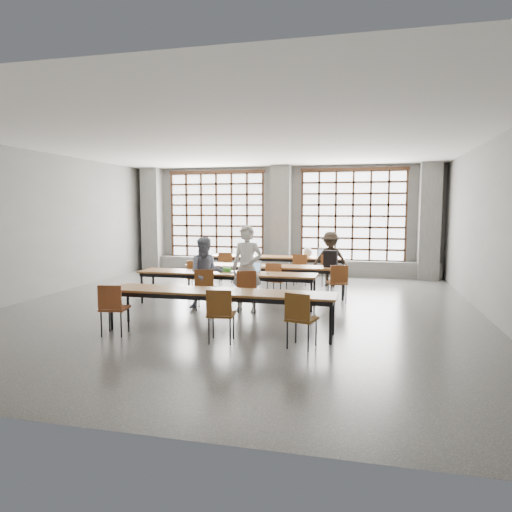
{
  "coord_description": "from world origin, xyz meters",
  "views": [
    {
      "loc": [
        2.6,
        -9.27,
        2.15
      ],
      "look_at": [
        0.31,
        0.4,
        1.1
      ],
      "focal_mm": 32.0,
      "sensor_mm": 36.0,
      "label": 1
    }
  ],
  "objects_px": {
    "desk_row_c": "(227,275)",
    "mouse": "(268,273)",
    "laptop_back": "(323,255)",
    "chair_mid_centre": "(276,277)",
    "student_back": "(330,259)",
    "chair_back_right": "(329,267)",
    "chair_mid_left": "(196,274)",
    "laptop_front": "(252,270)",
    "green_box": "(225,270)",
    "chair_back_mid": "(301,266)",
    "red_pouch": "(115,306)",
    "chair_front_left": "(205,285)",
    "student_male": "(247,268)",
    "chair_mid_right": "(338,280)",
    "student_female": "(206,273)",
    "desk_row_a": "(277,259)",
    "chair_near_left": "(113,304)",
    "chair_back_left": "(226,264)",
    "desk_row_d": "(220,294)",
    "backpack": "(331,259)",
    "plastic_bag": "(308,252)",
    "phone": "(233,273)",
    "chair_front_right": "(246,287)",
    "chair_near_mid": "(220,310)",
    "chair_near_right": "(300,314)",
    "desk_row_b": "(265,268)"
  },
  "relations": [
    {
      "from": "student_back",
      "to": "chair_mid_centre",
      "type": "bearing_deg",
      "value": -112.11
    },
    {
      "from": "desk_row_a",
      "to": "plastic_bag",
      "type": "distance_m",
      "value": 0.93
    },
    {
      "from": "desk_row_a",
      "to": "chair_near_left",
      "type": "xyz_separation_m",
      "value": [
        -1.6,
        -6.39,
        -0.13
      ]
    },
    {
      "from": "laptop_front",
      "to": "mouse",
      "type": "height_order",
      "value": "laptop_front"
    },
    {
      "from": "student_male",
      "to": "chair_mid_right",
      "type": "bearing_deg",
      "value": 40.12
    },
    {
      "from": "chair_mid_left",
      "to": "laptop_front",
      "type": "xyz_separation_m",
      "value": [
        1.57,
        -0.66,
        0.25
      ]
    },
    {
      "from": "laptop_back",
      "to": "green_box",
      "type": "height_order",
      "value": "laptop_back"
    },
    {
      "from": "red_pouch",
      "to": "student_female",
      "type": "bearing_deg",
      "value": 69.39
    },
    {
      "from": "chair_near_left",
      "to": "red_pouch",
      "type": "relative_size",
      "value": 4.4
    },
    {
      "from": "chair_mid_right",
      "to": "chair_near_right",
      "type": "distance_m",
      "value": 3.62
    },
    {
      "from": "laptop_back",
      "to": "chair_mid_centre",
      "type": "bearing_deg",
      "value": -106.45
    },
    {
      "from": "chair_back_right",
      "to": "student_back",
      "type": "distance_m",
      "value": 0.25
    },
    {
      "from": "desk_row_c",
      "to": "chair_mid_centre",
      "type": "height_order",
      "value": "chair_mid_centre"
    },
    {
      "from": "student_back",
      "to": "backpack",
      "type": "height_order",
      "value": "student_back"
    },
    {
      "from": "desk_row_b",
      "to": "chair_mid_centre",
      "type": "bearing_deg",
      "value": -58.76
    },
    {
      "from": "chair_mid_left",
      "to": "green_box",
      "type": "relative_size",
      "value": 3.52
    },
    {
      "from": "chair_front_left",
      "to": "student_male",
      "type": "bearing_deg",
      "value": 8.22
    },
    {
      "from": "chair_mid_left",
      "to": "student_female",
      "type": "bearing_deg",
      "value": -60.8
    },
    {
      "from": "student_male",
      "to": "backpack",
      "type": "xyz_separation_m",
      "value": [
        1.58,
        1.95,
        0.03
      ]
    },
    {
      "from": "chair_back_left",
      "to": "mouse",
      "type": "xyz_separation_m",
      "value": [
        1.87,
        -2.95,
        0.21
      ]
    },
    {
      "from": "chair_back_mid",
      "to": "chair_mid_centre",
      "type": "relative_size",
      "value": 1.0
    },
    {
      "from": "desk_row_b",
      "to": "plastic_bag",
      "type": "distance_m",
      "value": 2.36
    },
    {
      "from": "chair_front_left",
      "to": "student_back",
      "type": "xyz_separation_m",
      "value": [
        2.35,
        3.69,
        0.21
      ]
    },
    {
      "from": "desk_row_c",
      "to": "chair_back_right",
      "type": "distance_m",
      "value": 3.58
    },
    {
      "from": "chair_back_mid",
      "to": "laptop_front",
      "type": "height_order",
      "value": "laptop_front"
    },
    {
      "from": "student_male",
      "to": "chair_near_mid",
      "type": "bearing_deg",
      "value": -81.06
    },
    {
      "from": "desk_row_c",
      "to": "mouse",
      "type": "bearing_deg",
      "value": -1.21
    },
    {
      "from": "chair_mid_left",
      "to": "chair_mid_right",
      "type": "relative_size",
      "value": 1.0
    },
    {
      "from": "desk_row_d",
      "to": "chair_back_left",
      "type": "distance_m",
      "value": 5.35
    },
    {
      "from": "desk_row_c",
      "to": "laptop_front",
      "type": "distance_m",
      "value": 0.58
    },
    {
      "from": "chair_front_right",
      "to": "mouse",
      "type": "xyz_separation_m",
      "value": [
        0.33,
        0.61,
        0.21
      ]
    },
    {
      "from": "desk_row_d",
      "to": "desk_row_a",
      "type": "bearing_deg",
      "value": 90.89
    },
    {
      "from": "chair_mid_centre",
      "to": "red_pouch",
      "type": "bearing_deg",
      "value": -120.91
    },
    {
      "from": "chair_near_left",
      "to": "chair_near_mid",
      "type": "bearing_deg",
      "value": -0.01
    },
    {
      "from": "student_back",
      "to": "chair_back_right",
      "type": "bearing_deg",
      "value": -94.39
    },
    {
      "from": "chair_front_right",
      "to": "student_male",
      "type": "height_order",
      "value": "student_male"
    },
    {
      "from": "chair_mid_right",
      "to": "red_pouch",
      "type": "distance_m",
      "value": 5.0
    },
    {
      "from": "chair_front_left",
      "to": "student_male",
      "type": "xyz_separation_m",
      "value": [
        0.88,
        0.13,
        0.36
      ]
    },
    {
      "from": "chair_back_left",
      "to": "backpack",
      "type": "distance_m",
      "value": 3.47
    },
    {
      "from": "green_box",
      "to": "phone",
      "type": "distance_m",
      "value": 0.29
    },
    {
      "from": "chair_near_mid",
      "to": "phone",
      "type": "distance_m",
      "value": 2.8
    },
    {
      "from": "chair_back_left",
      "to": "chair_back_right",
      "type": "distance_m",
      "value": 2.97
    },
    {
      "from": "green_box",
      "to": "phone",
      "type": "bearing_deg",
      "value": -38.05
    },
    {
      "from": "plastic_bag",
      "to": "red_pouch",
      "type": "height_order",
      "value": "plastic_bag"
    },
    {
      "from": "chair_front_right",
      "to": "mouse",
      "type": "bearing_deg",
      "value": 61.4
    },
    {
      "from": "chair_near_left",
      "to": "backpack",
      "type": "height_order",
      "value": "backpack"
    },
    {
      "from": "mouse",
      "to": "red_pouch",
      "type": "bearing_deg",
      "value": -127.5
    },
    {
      "from": "student_male",
      "to": "plastic_bag",
      "type": "height_order",
      "value": "student_male"
    },
    {
      "from": "student_male",
      "to": "chair_back_left",
      "type": "bearing_deg",
      "value": 118.88
    },
    {
      "from": "chair_back_mid",
      "to": "red_pouch",
      "type": "distance_m",
      "value": 6.17
    }
  ]
}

